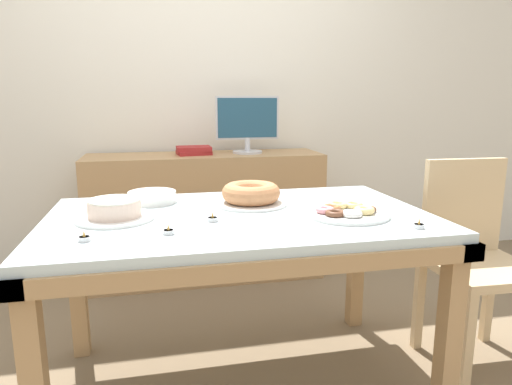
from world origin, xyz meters
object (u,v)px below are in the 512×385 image
Objects in this scene: book_stack at (194,150)px; tealight_right_edge at (84,238)px; tealight_centre at (213,219)px; tealight_near_cakes at (168,231)px; chair at (474,252)px; plate_stack at (152,197)px; cake_golden_bundt at (251,195)px; computer_monitor at (247,125)px; cake_chocolate_round at (115,211)px; pastry_platter at (347,212)px; tealight_left_edge at (419,226)px.

tealight_right_edge is (-0.48, -1.51, -0.11)m from book_stack.
tealight_near_cakes is at bearing -141.55° from tealight_centre.
book_stack is at bearing 72.31° from tealight_right_edge.
tealight_near_cakes is 1.00× the size of tealight_centre.
chair is at bearing 8.04° from tealight_right_edge.
chair is 23.50× the size of tealight_right_edge.
cake_golden_bundt is at bearing -17.64° from plate_stack.
computer_monitor is 1.49m from cake_chocolate_round.
pastry_platter is at bearing -85.02° from computer_monitor.
cake_golden_bundt is 0.42m from pastry_platter.
book_stack is 5.77× the size of tealight_right_edge.
tealight_near_cakes is at bearing -98.18° from book_stack.
tealight_near_cakes is at bearing -51.40° from cake_chocolate_round.
computer_monitor is at bearing 79.36° from cake_golden_bundt.
pastry_platter is at bearing -38.80° from cake_golden_bundt.
book_stack reaches higher than pastry_platter.
tealight_left_edge is at bearing -18.73° from cake_chocolate_round.
computer_monitor reaches higher than plate_stack.
tealight_near_cakes is at bearing -171.23° from chair.
tealight_left_edge is (1.06, -0.36, -0.02)m from cake_chocolate_round.
chair is at bearing 8.52° from pastry_platter.
tealight_near_cakes is (0.19, -0.24, -0.02)m from cake_chocolate_round.
plate_stack reaches higher than tealight_right_edge.
tealight_left_edge is (0.51, -0.49, -0.03)m from cake_golden_bundt.
cake_chocolate_round is 7.44× the size of tealight_centre.
chair is at bearing -47.74° from book_stack.
book_stack is 1.02m from plate_stack.
tealight_near_cakes is at bearing -170.98° from pastry_platter.
tealight_left_edge is at bearing -19.66° from tealight_centre.
tealight_centre is (-0.70, 0.25, 0.00)m from tealight_left_edge.
plate_stack is 5.25× the size of tealight_right_edge.
tealight_left_edge is (0.93, -0.63, -0.01)m from plate_stack.
cake_golden_bundt reaches higher than cake_chocolate_round.
computer_monitor reaches higher than tealight_left_edge.
computer_monitor reaches higher than tealight_centre.
cake_chocolate_round reaches higher than tealight_right_edge.
plate_stack is 1.12m from tealight_left_edge.
tealight_near_cakes and tealight_centre have the same top height.
cake_golden_bundt reaches higher than tealight_right_edge.
tealight_near_cakes is at bearing -111.08° from computer_monitor.
book_stack is 1.74m from tealight_left_edge.
tealight_centre is (0.17, 0.13, 0.00)m from tealight_near_cakes.
book_stack is at bearing 74.68° from plate_stack.
cake_golden_bundt reaches higher than pastry_platter.
book_stack is at bearing 109.16° from pastry_platter.
tealight_right_edge is at bearing -119.14° from computer_monitor.
computer_monitor is 1.35× the size of cake_golden_bundt.
computer_monitor is 1.42× the size of cake_chocolate_round.
tealight_right_edge is (-0.07, -0.26, -0.02)m from cake_chocolate_round.
tealight_centre is (-0.05, -1.36, -0.11)m from book_stack.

